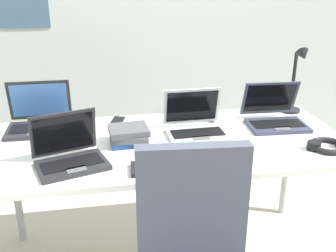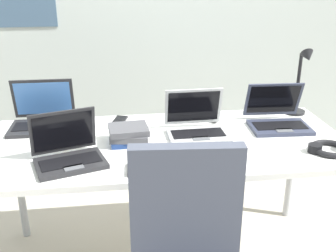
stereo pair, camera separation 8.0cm
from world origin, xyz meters
The scene contains 13 objects.
wall_back centered at (0.00, 1.10, 1.30)m, with size 6.00×0.13×2.60m.
desk centered at (0.00, 0.00, 0.68)m, with size 1.80×0.80×0.74m.
desk_lamp centered at (0.80, 0.28, 0.94)m, with size 0.12×0.18×0.40m.
laptop_near_lamp centered at (-0.47, -0.18, 0.79)m, with size 0.35×0.31×0.22m.
laptop_far_corner centered at (0.16, 0.07, 0.79)m, with size 0.31×0.27×0.22m.
laptop_back_right centered at (0.62, 0.12, 0.79)m, with size 0.33×0.30×0.22m.
laptop_front_left centered at (-0.65, 0.28, 0.79)m, with size 0.33×0.27×0.24m.
external_keyboard centered at (-0.05, -0.30, 0.75)m, with size 0.33×0.12×0.02m, color black.
computer_mouse centered at (0.29, 0.24, 0.76)m, with size 0.06×0.10×0.03m, color black.
cell_phone centered at (-0.24, 0.30, 0.74)m, with size 0.06×0.14×0.01m, color black.
headphones centered at (0.74, -0.22, 0.76)m, with size 0.21×0.18×0.04m.
pill_bottle centered at (-0.51, 0.02, 0.78)m, with size 0.04×0.04×0.08m.
book_stack centered at (-0.20, 0.00, 0.78)m, with size 0.20×0.18×0.08m.
Camera 1 is at (-0.32, -1.84, 1.57)m, focal length 43.44 mm.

